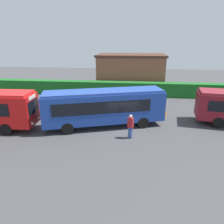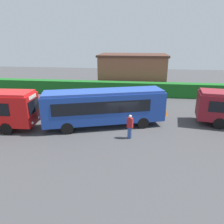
# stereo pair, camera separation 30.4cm
# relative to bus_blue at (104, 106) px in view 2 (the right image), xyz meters

# --- Properties ---
(ground_plane) EXTENTS (80.31, 80.31, 0.00)m
(ground_plane) POSITION_rel_bus_blue_xyz_m (1.71, -0.30, -1.88)
(ground_plane) COLOR #424244
(bus_blue) EXTENTS (10.61, 5.40, 3.27)m
(bus_blue) POSITION_rel_bus_blue_xyz_m (0.00, 0.00, 0.00)
(bus_blue) COLOR navy
(bus_blue) RESTS_ON ground_plane
(person_right) EXTENTS (0.26, 0.39, 1.87)m
(person_right) POSITION_rel_bus_blue_xyz_m (-1.25, 3.82, -0.88)
(person_right) COLOR #334C8C
(person_right) RESTS_ON ground_plane
(person_far) EXTENTS (0.50, 0.40, 1.93)m
(person_far) POSITION_rel_bus_blue_xyz_m (2.35, -2.12, -0.85)
(person_far) COLOR #334C8C
(person_far) RESTS_ON ground_plane
(hedge_row) EXTENTS (52.16, 1.43, 1.87)m
(hedge_row) POSITION_rel_bus_blue_xyz_m (1.71, 11.23, -0.95)
(hedge_row) COLOR #19611F
(hedge_row) RESTS_ON ground_plane
(depot_building) EXTENTS (10.11, 6.55, 5.27)m
(depot_building) POSITION_rel_bus_blue_xyz_m (1.86, 15.60, 0.77)
(depot_building) COLOR brown
(depot_building) RESTS_ON ground_plane
(traffic_cone) EXTENTS (0.36, 0.36, 0.60)m
(traffic_cone) POSITION_rel_bus_blue_xyz_m (5.74, 3.52, -1.58)
(traffic_cone) COLOR orange
(traffic_cone) RESTS_ON ground_plane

